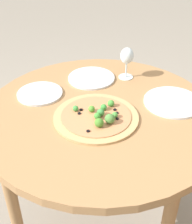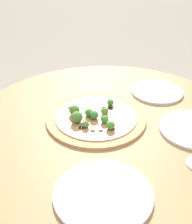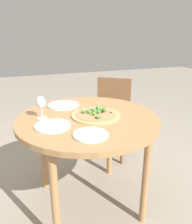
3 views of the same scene
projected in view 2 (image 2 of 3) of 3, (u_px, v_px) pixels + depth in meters
The scene contains 4 objects.
dining_table at pixel (109, 144), 1.10m from camera, with size 1.01×1.01×0.75m.
pizza at pixel (95, 117), 1.08m from camera, with size 0.35×0.35×0.05m.
plate_near at pixel (103, 194), 0.79m from camera, with size 0.25×0.25×0.01m.
plate_far at pixel (157, 91), 1.25m from camera, with size 0.21×0.21×0.01m.
Camera 2 is at (0.34, -0.81, 1.35)m, focal length 50.00 mm.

